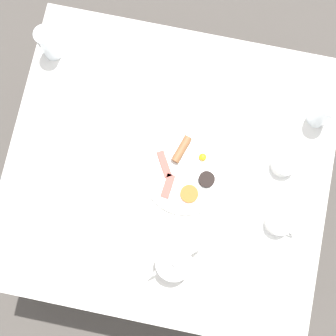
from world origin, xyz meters
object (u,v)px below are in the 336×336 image
(breakfast_plate, at_px, (186,171))
(knife_by_plate, at_px, (135,84))
(teapot_near, at_px, (174,262))
(teacup_with_saucer_left, at_px, (284,164))
(napkin_folded, at_px, (224,105))
(teacup_with_saucer_right, at_px, (278,223))
(water_glass_tall, at_px, (323,112))
(fork_by_plate, at_px, (60,192))
(water_glass_short, at_px, (49,43))

(breakfast_plate, relative_size, knife_by_plate, 1.50)
(teapot_near, bearing_deg, breakfast_plate, -127.25)
(teacup_with_saucer_left, bearing_deg, teapot_near, 142.67)
(breakfast_plate, height_order, napkin_folded, breakfast_plate)
(teacup_with_saucer_right, bearing_deg, knife_by_plate, 56.04)
(breakfast_plate, relative_size, teapot_near, 1.80)
(water_glass_tall, bearing_deg, fork_by_plate, 117.87)
(teacup_with_saucer_left, xyz_separation_m, napkin_folded, (0.17, 0.23, -0.02))
(teapot_near, height_order, napkin_folded, teapot_near)
(breakfast_plate, relative_size, napkin_folded, 1.61)
(water_glass_tall, bearing_deg, water_glass_short, 86.71)
(water_glass_tall, height_order, knife_by_plate, water_glass_tall)
(breakfast_plate, xyz_separation_m, napkin_folded, (0.25, -0.08, -0.00))
(napkin_folded, distance_m, knife_by_plate, 0.32)
(napkin_folded, xyz_separation_m, knife_by_plate, (0.01, 0.32, -0.00))
(breakfast_plate, bearing_deg, teapot_near, -176.25)
(water_glass_short, relative_size, knife_by_plate, 0.73)
(water_glass_short, bearing_deg, water_glass_tall, -93.29)
(teacup_with_saucer_right, height_order, water_glass_short, water_glass_short)
(knife_by_plate, bearing_deg, teacup_with_saucer_right, -123.96)
(teacup_with_saucer_right, bearing_deg, water_glass_short, 63.26)
(water_glass_tall, bearing_deg, teacup_with_saucer_right, 168.90)
(breakfast_plate, height_order, teapot_near, teapot_near)
(napkin_folded, bearing_deg, water_glass_tall, -86.56)
(teacup_with_saucer_right, relative_size, napkin_folded, 0.83)
(teacup_with_saucer_left, height_order, teacup_with_saucer_right, same)
(water_glass_short, distance_m, fork_by_plate, 0.51)
(teacup_with_saucer_left, bearing_deg, teacup_with_saucer_right, -176.08)
(breakfast_plate, relative_size, teacup_with_saucer_right, 1.93)
(fork_by_plate, bearing_deg, breakfast_plate, -69.17)
(teacup_with_saucer_right, bearing_deg, water_glass_tall, -11.10)
(teacup_with_saucer_left, distance_m, napkin_folded, 0.29)
(teapot_near, bearing_deg, knife_by_plate, -106.95)
(napkin_folded, distance_m, fork_by_plate, 0.64)
(teapot_near, bearing_deg, water_glass_short, -89.29)
(water_glass_tall, xyz_separation_m, fork_by_plate, (-0.43, 0.81, -0.07))
(teacup_with_saucer_left, relative_size, fork_by_plate, 0.90)
(teacup_with_saucer_right, bearing_deg, teacup_with_saucer_left, 3.92)
(breakfast_plate, height_order, teacup_with_saucer_left, teacup_with_saucer_left)
(breakfast_plate, height_order, water_glass_short, water_glass_short)
(teapot_near, distance_m, teacup_with_saucer_left, 0.49)
(teacup_with_saucer_left, distance_m, fork_by_plate, 0.76)
(breakfast_plate, distance_m, teapot_near, 0.31)
(breakfast_plate, bearing_deg, fork_by_plate, 110.83)
(water_glass_tall, bearing_deg, breakfast_plate, 124.08)
(teapot_near, height_order, water_glass_short, water_glass_short)
(breakfast_plate, bearing_deg, teacup_with_saucer_right, -108.59)
(teacup_with_saucer_right, bearing_deg, teapot_near, 121.73)
(breakfast_plate, xyz_separation_m, water_glass_short, (0.33, 0.54, 0.06))
(breakfast_plate, xyz_separation_m, teacup_with_saucer_left, (0.09, -0.32, 0.02))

